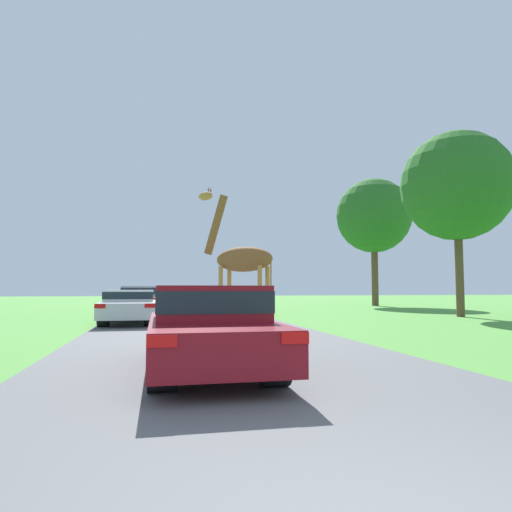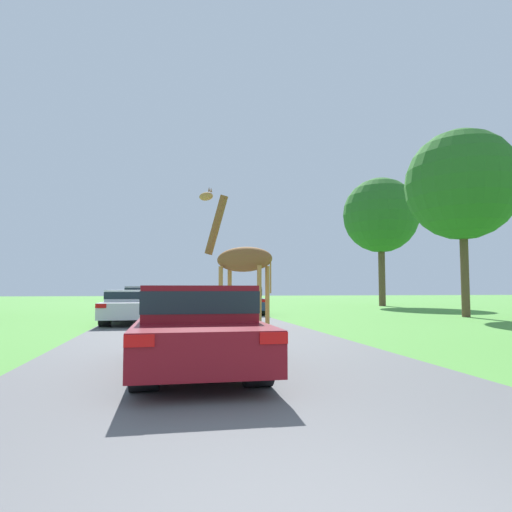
{
  "view_description": "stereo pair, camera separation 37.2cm",
  "coord_description": "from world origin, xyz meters",
  "px_view_note": "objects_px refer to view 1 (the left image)",
  "views": [
    {
      "loc": [
        -1.36,
        -1.63,
        1.29
      ],
      "look_at": [
        1.84,
        13.26,
        2.38
      ],
      "focal_mm": 32.0,
      "sensor_mm": 36.0,
      "label": 1
    },
    {
      "loc": [
        -1.0,
        -1.7,
        1.29
      ],
      "look_at": [
        1.84,
        13.26,
        2.38
      ],
      "focal_mm": 32.0,
      "sensor_mm": 36.0,
      "label": 2
    }
  ],
  "objects_px": {
    "car_far_ahead": "(173,298)",
    "tree_right_cluster": "(457,186)",
    "car_queue_left": "(140,300)",
    "tree_left_edge": "(374,216)",
    "car_lead_maroon": "(209,325)",
    "car_queue_right": "(129,305)",
    "giraffe_near_road": "(240,259)",
    "car_verge_right": "(239,300)"
  },
  "relations": [
    {
      "from": "car_far_ahead",
      "to": "tree_right_cluster",
      "type": "height_order",
      "value": "tree_right_cluster"
    },
    {
      "from": "car_queue_left",
      "to": "tree_left_edge",
      "type": "xyz_separation_m",
      "value": [
        16.86,
        8.95,
        6.06
      ]
    },
    {
      "from": "tree_right_cluster",
      "to": "car_lead_maroon",
      "type": "bearing_deg",
      "value": -138.56
    },
    {
      "from": "car_lead_maroon",
      "to": "tree_right_cluster",
      "type": "bearing_deg",
      "value": 41.44
    },
    {
      "from": "car_queue_right",
      "to": "giraffe_near_road",
      "type": "bearing_deg",
      "value": -35.64
    },
    {
      "from": "giraffe_near_road",
      "to": "tree_left_edge",
      "type": "relative_size",
      "value": 0.5
    },
    {
      "from": "tree_right_cluster",
      "to": "car_far_ahead",
      "type": "bearing_deg",
      "value": 138.54
    },
    {
      "from": "car_far_ahead",
      "to": "car_lead_maroon",
      "type": "bearing_deg",
      "value": -90.4
    },
    {
      "from": "car_lead_maroon",
      "to": "car_queue_right",
      "type": "distance_m",
      "value": 10.51
    },
    {
      "from": "car_queue_right",
      "to": "car_verge_right",
      "type": "xyz_separation_m",
      "value": [
        5.06,
        5.24,
        0.05
      ]
    },
    {
      "from": "car_lead_maroon",
      "to": "car_queue_left",
      "type": "bearing_deg",
      "value": 96.11
    },
    {
      "from": "giraffe_near_road",
      "to": "car_lead_maroon",
      "type": "relative_size",
      "value": 1.08
    },
    {
      "from": "giraffe_near_road",
      "to": "car_lead_maroon",
      "type": "height_order",
      "value": "giraffe_near_road"
    },
    {
      "from": "car_far_ahead",
      "to": "tree_right_cluster",
      "type": "bearing_deg",
      "value": -41.46
    },
    {
      "from": "giraffe_near_road",
      "to": "car_verge_right",
      "type": "distance_m",
      "value": 8.16
    },
    {
      "from": "giraffe_near_road",
      "to": "tree_left_edge",
      "type": "xyz_separation_m",
      "value": [
        13.33,
        16.75,
        4.51
      ]
    },
    {
      "from": "car_lead_maroon",
      "to": "car_verge_right",
      "type": "distance_m",
      "value": 15.92
    },
    {
      "from": "giraffe_near_road",
      "to": "car_queue_left",
      "type": "xyz_separation_m",
      "value": [
        -3.54,
        7.79,
        -1.55
      ]
    },
    {
      "from": "car_queue_left",
      "to": "car_far_ahead",
      "type": "distance_m",
      "value": 7.31
    },
    {
      "from": "car_queue_right",
      "to": "car_far_ahead",
      "type": "height_order",
      "value": "car_queue_right"
    },
    {
      "from": "giraffe_near_road",
      "to": "car_far_ahead",
      "type": "relative_size",
      "value": 1.03
    },
    {
      "from": "car_far_ahead",
      "to": "tree_left_edge",
      "type": "distance_m",
      "value": 16.36
    },
    {
      "from": "car_queue_right",
      "to": "tree_left_edge",
      "type": "xyz_separation_m",
      "value": [
        17.03,
        14.09,
        6.13
      ]
    },
    {
      "from": "tree_left_edge",
      "to": "car_queue_right",
      "type": "bearing_deg",
      "value": -140.39
    },
    {
      "from": "car_verge_right",
      "to": "tree_right_cluster",
      "type": "height_order",
      "value": "tree_right_cluster"
    },
    {
      "from": "giraffe_near_road",
      "to": "tree_left_edge",
      "type": "bearing_deg",
      "value": 0.22
    },
    {
      "from": "giraffe_near_road",
      "to": "tree_right_cluster",
      "type": "distance_m",
      "value": 12.17
    },
    {
      "from": "car_far_ahead",
      "to": "car_verge_right",
      "type": "xyz_separation_m",
      "value": [
        3.08,
        -6.98,
        0.07
      ]
    },
    {
      "from": "car_queue_left",
      "to": "car_lead_maroon",
      "type": "bearing_deg",
      "value": -83.89
    },
    {
      "from": "car_queue_left",
      "to": "car_far_ahead",
      "type": "relative_size",
      "value": 1.01
    },
    {
      "from": "car_queue_left",
      "to": "car_far_ahead",
      "type": "xyz_separation_m",
      "value": [
        1.81,
        7.08,
        -0.08
      ]
    },
    {
      "from": "car_queue_left",
      "to": "tree_right_cluster",
      "type": "relative_size",
      "value": 0.55
    },
    {
      "from": "giraffe_near_road",
      "to": "car_queue_left",
      "type": "distance_m",
      "value": 8.7
    },
    {
      "from": "car_far_ahead",
      "to": "car_verge_right",
      "type": "height_order",
      "value": "car_verge_right"
    },
    {
      "from": "car_queue_left",
      "to": "giraffe_near_road",
      "type": "bearing_deg",
      "value": -65.59
    },
    {
      "from": "car_lead_maroon",
      "to": "car_queue_right",
      "type": "height_order",
      "value": "car_lead_maroon"
    },
    {
      "from": "giraffe_near_road",
      "to": "tree_right_cluster",
      "type": "height_order",
      "value": "tree_right_cluster"
    },
    {
      "from": "tree_right_cluster",
      "to": "car_queue_left",
      "type": "bearing_deg",
      "value": 164.08
    },
    {
      "from": "car_verge_right",
      "to": "tree_left_edge",
      "type": "height_order",
      "value": "tree_left_edge"
    },
    {
      "from": "car_lead_maroon",
      "to": "car_far_ahead",
      "type": "bearing_deg",
      "value": 89.6
    },
    {
      "from": "giraffe_near_road",
      "to": "car_queue_right",
      "type": "relative_size",
      "value": 1.07
    },
    {
      "from": "giraffe_near_road",
      "to": "tree_right_cluster",
      "type": "xyz_separation_m",
      "value": [
        10.98,
        3.65,
        3.79
      ]
    }
  ]
}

